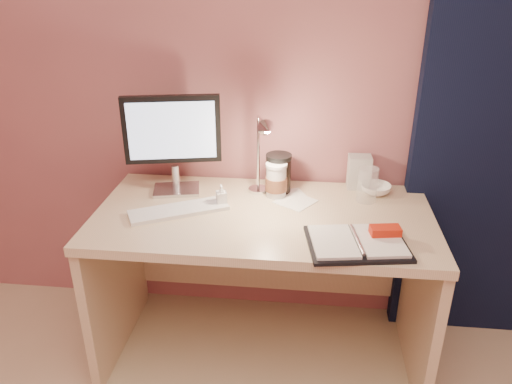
# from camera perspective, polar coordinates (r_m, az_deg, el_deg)

# --- Properties ---
(room) EXTENTS (3.50, 3.50, 3.50)m
(room) POSITION_cam_1_polar(r_m,az_deg,el_deg) (2.34, 25.95, 8.99)
(room) COLOR #C6B28E
(room) RESTS_ON ground
(desk) EXTENTS (1.40, 0.70, 0.73)m
(desk) POSITION_cam_1_polar(r_m,az_deg,el_deg) (2.24, 0.99, -6.72)
(desk) COLOR beige
(desk) RESTS_ON ground
(monitor) EXTENTS (0.41, 0.19, 0.44)m
(monitor) POSITION_cam_1_polar(r_m,az_deg,el_deg) (2.19, -9.53, 6.37)
(monitor) COLOR silver
(monitor) RESTS_ON desk
(keyboard) EXTENTS (0.42, 0.29, 0.02)m
(keyboard) POSITION_cam_1_polar(r_m,az_deg,el_deg) (2.10, -8.81, -2.07)
(keyboard) COLOR silver
(keyboard) RESTS_ON desk
(planner) EXTENTS (0.40, 0.32, 0.06)m
(planner) POSITION_cam_1_polar(r_m,az_deg,el_deg) (1.88, 11.72, -5.58)
(planner) COLOR black
(planner) RESTS_ON desk
(paper_b) EXTENTS (0.20, 0.20, 0.00)m
(paper_b) POSITION_cam_1_polar(r_m,az_deg,el_deg) (2.17, 4.54, -1.09)
(paper_b) COLOR white
(paper_b) RESTS_ON desk
(paper_c) EXTENTS (0.20, 0.20, 0.00)m
(paper_c) POSITION_cam_1_polar(r_m,az_deg,el_deg) (2.21, 3.87, -0.53)
(paper_c) COLOR white
(paper_c) RESTS_ON desk
(coffee_cup) EXTENTS (0.10, 0.10, 0.15)m
(coffee_cup) POSITION_cam_1_polar(r_m,az_deg,el_deg) (2.19, 2.33, 1.26)
(coffee_cup) COLOR silver
(coffee_cup) RESTS_ON desk
(clear_cup) EXTENTS (0.09, 0.09, 0.15)m
(clear_cup) POSITION_cam_1_polar(r_m,az_deg,el_deg) (2.20, 12.62, 0.82)
(clear_cup) COLOR white
(clear_cup) RESTS_ON desk
(bowl) EXTENTS (0.16, 0.16, 0.04)m
(bowl) POSITION_cam_1_polar(r_m,az_deg,el_deg) (2.30, 13.53, 0.33)
(bowl) COLOR white
(bowl) RESTS_ON desk
(lotion_bottle) EXTENTS (0.05, 0.06, 0.09)m
(lotion_bottle) POSITION_cam_1_polar(r_m,az_deg,el_deg) (2.12, -3.97, -0.39)
(lotion_bottle) COLOR silver
(lotion_bottle) RESTS_ON desk
(dark_jar) EXTENTS (0.11, 0.11, 0.16)m
(dark_jar) POSITION_cam_1_polar(r_m,az_deg,el_deg) (2.23, 2.59, 1.93)
(dark_jar) COLOR black
(dark_jar) RESTS_ON desk
(product_box) EXTENTS (0.10, 0.08, 0.15)m
(product_box) POSITION_cam_1_polar(r_m,az_deg,el_deg) (2.32, 11.70, 2.27)
(product_box) COLOR silver
(product_box) RESTS_ON desk
(desk_lamp) EXTENTS (0.14, 0.23, 0.38)m
(desk_lamp) POSITION_cam_1_polar(r_m,az_deg,el_deg) (2.09, -0.85, 4.94)
(desk_lamp) COLOR silver
(desk_lamp) RESTS_ON desk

